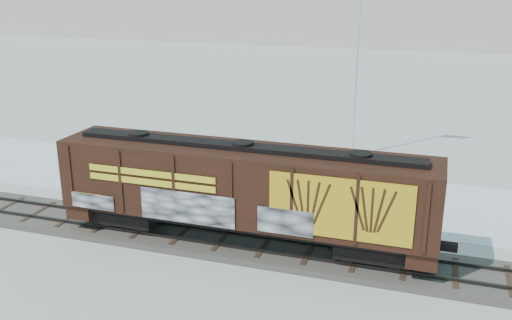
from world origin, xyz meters
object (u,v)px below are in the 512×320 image
(hopper_railcar, at_px, (243,188))
(car_dark, at_px, (275,184))
(car_silver, at_px, (114,156))
(flagpole, at_px, (357,92))
(car_white, at_px, (250,167))

(hopper_railcar, relative_size, car_dark, 3.04)
(car_silver, bearing_deg, hopper_railcar, -122.58)
(hopper_railcar, height_order, flagpole, flagpole)
(flagpole, relative_size, car_dark, 2.18)
(car_silver, bearing_deg, car_dark, -96.24)
(car_white, bearing_deg, car_dark, -135.09)
(flagpole, bearing_deg, car_dark, -107.83)
(car_silver, distance_m, car_white, 8.83)
(car_silver, bearing_deg, car_white, -84.42)
(car_silver, xyz_separation_m, car_dark, (11.01, -1.58, -0.04))
(flagpole, distance_m, car_silver, 16.15)
(car_silver, bearing_deg, flagpole, -59.99)
(flagpole, height_order, car_silver, flagpole)
(hopper_railcar, relative_size, car_silver, 3.40)
(hopper_railcar, bearing_deg, car_silver, 145.48)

